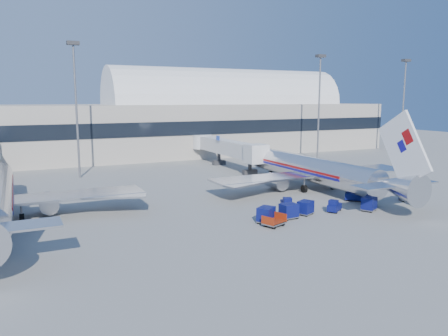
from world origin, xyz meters
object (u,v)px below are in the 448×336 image
tug_right (354,195)px  ramp_worker (412,198)px  mast_east (319,92)px  barrier_mid (384,183)px  tug_lead (334,206)px  cart_train_c (266,214)px  mast_west (75,90)px  cart_solo_far (407,195)px  cart_train_a (305,207)px  cart_open_red (274,222)px  tug_left (287,203)px  cart_solo_near (369,204)px  jetbridge_near (224,147)px  cart_train_b (289,211)px  barrier_near (368,185)px  mast_far_east (404,93)px  airliner_main (315,170)px  barrier_far (400,182)px

tug_right → ramp_worker: 6.92m
mast_east → tug_right: size_ratio=8.31×
barrier_mid → tug_lead: size_ratio=1.18×
cart_train_c → mast_west: bearing=76.8°
tug_lead → cart_solo_far: cart_solo_far is taller
cart_train_a → ramp_worker: 14.86m
cart_open_red → mast_west: bearing=89.5°
barrier_mid → ramp_worker: bearing=-120.5°
tug_left → cart_solo_near: size_ratio=1.11×
jetbridge_near → ramp_worker: bearing=-79.3°
tug_right → cart_train_a: 10.40m
mast_west → cart_train_b: mast_west is taller
tug_left → barrier_mid: bearing=-53.1°
jetbridge_near → ramp_worker: jetbridge_near is taller
cart_train_a → cart_train_c: cart_train_c is taller
barrier_mid → cart_solo_near: 16.72m
mast_east → barrier_near: size_ratio=7.53×
tug_lead → cart_solo_far: bearing=-32.6°
barrier_mid → cart_train_b: 25.43m
jetbridge_near → mast_west: (-27.60, -0.81, 10.86)m
barrier_near → cart_train_a: 19.67m
barrier_mid → cart_solo_near: size_ratio=1.29×
mast_far_east → barrier_mid: mast_far_east is taller
mast_west → cart_train_b: (17.60, -37.20, -13.88)m
jetbridge_near → tug_right: 34.68m
jetbridge_near → barrier_near: size_ratio=9.17×
airliner_main → mast_far_east: mast_far_east is taller
tug_lead → cart_train_c: bearing=149.9°
jetbridge_near → barrier_mid: size_ratio=9.17×
barrier_near → barrier_far: 6.60m
barrier_far → tug_right: (-14.32, -5.62, 0.31)m
mast_far_east → ramp_worker: size_ratio=11.75×
mast_far_east → cart_open_red: bearing=-147.1°
mast_west → cart_train_c: mast_west is taller
cart_solo_near → cart_train_c: bearing=149.5°
mast_west → cart_open_red: bearing=-69.6°
barrier_near → cart_train_b: 22.38m
barrier_near → cart_train_a: cart_train_a is taller
jetbridge_near → cart_train_a: size_ratio=12.07×
barrier_far → ramp_worker: (-9.58, -10.65, 0.51)m
mast_west → cart_solo_far: 53.57m
cart_solo_near → mast_east: bearing=33.7°
mast_east → barrier_mid: (-8.70, -28.00, -14.34)m
cart_solo_near → cart_solo_far: (8.21, 1.69, -0.01)m
cart_train_b → cart_solo_near: bearing=-11.4°
airliner_main → mast_far_east: (45.00, 25.49, 11.87)m
mast_west → cart_train_b: size_ratio=10.99×
cart_solo_far → cart_train_c: bearing=-154.5°
jetbridge_near → cart_train_b: jetbridge_near is taller
cart_solo_near → barrier_near: bearing=20.1°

